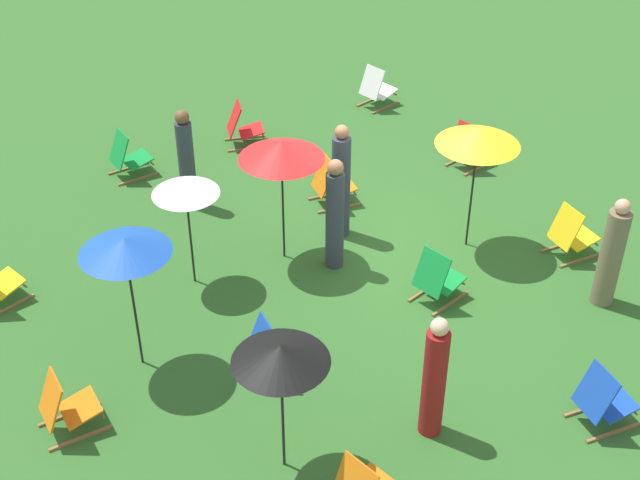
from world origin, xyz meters
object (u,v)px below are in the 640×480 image
(deckchair_5, at_px, (377,89))
(deckchair_7, at_px, (272,350))
(deckchair_1, at_px, (332,184))
(deckchair_4, at_px, (128,157))
(deckchair_8, at_px, (243,127))
(person_4, at_px, (611,255))
(deckchair_13, at_px, (603,400))
(umbrella_4, at_px, (478,136))
(deckchair_0, at_px, (469,147))
(umbrella_2, at_px, (185,187))
(umbrella_3, at_px, (125,246))
(umbrella_0, at_px, (281,150))
(deckchair_10, at_px, (572,235))
(person_1, at_px, (341,184))
(person_0, at_px, (335,215))
(person_3, at_px, (434,380))
(deckchair_11, at_px, (66,407))
(person_2, at_px, (186,160))
(umbrella_1, at_px, (281,354))
(deckchair_6, at_px, (437,279))

(deckchair_5, xyz_separation_m, deckchair_7, (-5.74, 5.35, 0.00))
(deckchair_1, height_order, deckchair_4, same)
(deckchair_8, height_order, person_4, person_4)
(deckchair_13, xyz_separation_m, umbrella_4, (3.73, -0.95, 1.50))
(deckchair_0, xyz_separation_m, deckchair_7, (-2.93, 5.43, 0.00))
(deckchair_7, xyz_separation_m, umbrella_2, (2.26, 0.09, 1.23))
(deckchair_4, distance_m, umbrella_3, 5.06)
(deckchair_0, height_order, deckchair_8, same)
(deckchair_0, relative_size, umbrella_0, 0.42)
(deckchair_10, xyz_separation_m, person_1, (2.24, 2.68, 0.53))
(person_0, distance_m, person_3, 3.47)
(person_1, bearing_deg, deckchair_8, -120.00)
(deckchair_5, xyz_separation_m, umbrella_4, (-4.72, 1.45, 1.50))
(deckchair_11, distance_m, person_2, 5.06)
(deckchair_13, relative_size, person_1, 0.44)
(umbrella_3, xyz_separation_m, person_1, (1.25, -3.75, -0.93))
(deckchair_8, bearing_deg, umbrella_4, -143.60)
(deckchair_13, height_order, person_3, person_3)
(deckchair_11, xyz_separation_m, person_0, (1.24, -4.39, 0.50))
(person_1, bearing_deg, deckchair_4, -87.07)
(deckchair_0, distance_m, umbrella_0, 4.42)
(person_0, bearing_deg, person_3, -47.91)
(umbrella_1, bearing_deg, umbrella_0, -28.35)
(deckchair_11, relative_size, person_0, 0.47)
(deckchair_13, bearing_deg, umbrella_2, 39.51)
(umbrella_0, relative_size, umbrella_1, 1.11)
(umbrella_0, relative_size, person_3, 1.17)
(deckchair_0, relative_size, umbrella_4, 0.42)
(deckchair_4, xyz_separation_m, deckchair_10, (-5.59, -4.90, 0.00))
(deckchair_6, relative_size, deckchair_13, 1.02)
(deckchair_11, relative_size, person_3, 0.49)
(deckchair_13, bearing_deg, person_0, 22.16)
(deckchair_6, relative_size, person_4, 0.50)
(deckchair_10, relative_size, deckchair_13, 1.00)
(deckchair_4, distance_m, umbrella_4, 6.11)
(deckchair_13, xyz_separation_m, umbrella_1, (1.33, 3.53, 1.30))
(person_1, bearing_deg, deckchair_10, 109.35)
(deckchair_13, distance_m, umbrella_0, 5.34)
(umbrella_1, bearing_deg, deckchair_4, -6.06)
(deckchair_4, bearing_deg, umbrella_4, -144.04)
(deckchair_0, relative_size, deckchair_13, 1.00)
(deckchair_7, bearing_deg, person_1, -40.75)
(umbrella_1, distance_m, person_2, 5.84)
(deckchair_1, bearing_deg, umbrella_2, 115.37)
(deckchair_4, xyz_separation_m, umbrella_2, (-3.34, 0.25, 1.23))
(person_1, bearing_deg, deckchair_6, 67.29)
(deckchair_13, distance_m, umbrella_1, 3.99)
(umbrella_1, xyz_separation_m, person_3, (-0.40, -1.73, -0.86))
(deckchair_6, xyz_separation_m, person_2, (4.09, 1.99, 0.46))
(deckchair_10, height_order, person_1, person_1)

